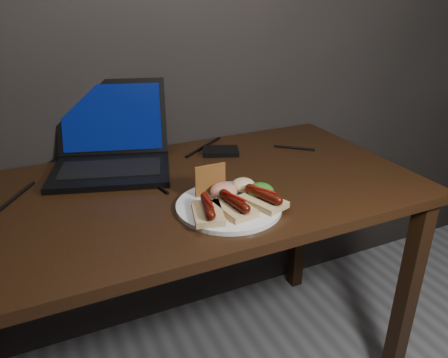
% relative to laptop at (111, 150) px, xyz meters
% --- Properties ---
extents(desk, '(1.40, 0.70, 0.75)m').
position_rel_laptop_xyz_m(desk, '(0.12, -0.23, -0.14)').
color(desk, black).
rests_on(desk, ground).
extents(laptop, '(0.43, 0.41, 0.25)m').
position_rel_laptop_xyz_m(laptop, '(0.00, 0.00, 0.00)').
color(laptop, black).
rests_on(laptop, desk).
extents(hard_drive, '(0.14, 0.12, 0.02)m').
position_rel_laptop_xyz_m(hard_drive, '(0.35, -0.04, -0.05)').
color(hard_drive, black).
rests_on(hard_drive, desk).
extents(desk_cables, '(1.00, 0.36, 0.01)m').
position_rel_laptop_xyz_m(desk_cables, '(0.15, -0.08, -0.05)').
color(desk_cables, black).
rests_on(desk_cables, desk).
extents(plate, '(0.32, 0.32, 0.01)m').
position_rel_laptop_xyz_m(plate, '(0.21, -0.40, -0.05)').
color(plate, silver).
rests_on(plate, desk).
extents(bread_sausage_left, '(0.10, 0.13, 0.04)m').
position_rel_laptop_xyz_m(bread_sausage_left, '(0.14, -0.43, -0.03)').
color(bread_sausage_left, '#DFC983').
rests_on(bread_sausage_left, plate).
extents(bread_sausage_center, '(0.09, 0.12, 0.04)m').
position_rel_laptop_xyz_m(bread_sausage_center, '(0.21, -0.44, -0.03)').
color(bread_sausage_center, '#DFC983').
rests_on(bread_sausage_center, plate).
extents(bread_sausage_right, '(0.10, 0.13, 0.04)m').
position_rel_laptop_xyz_m(bread_sausage_right, '(0.29, -0.44, -0.03)').
color(bread_sausage_right, '#DFC983').
rests_on(bread_sausage_right, plate).
extents(crispbread, '(0.09, 0.01, 0.08)m').
position_rel_laptop_xyz_m(crispbread, '(0.19, -0.33, -0.00)').
color(crispbread, '#955528').
rests_on(crispbread, plate).
extents(salad_greens, '(0.07, 0.07, 0.04)m').
position_rel_laptop_xyz_m(salad_greens, '(0.30, -0.40, -0.02)').
color(salad_greens, '#175310').
rests_on(salad_greens, plate).
extents(salsa_mound, '(0.07, 0.07, 0.04)m').
position_rel_laptop_xyz_m(salsa_mound, '(0.22, -0.36, -0.02)').
color(salsa_mound, '#AA1118').
rests_on(salsa_mound, plate).
extents(coleslaw_mound, '(0.06, 0.06, 0.04)m').
position_rel_laptop_xyz_m(coleslaw_mound, '(0.28, -0.35, -0.03)').
color(coleslaw_mound, beige).
rests_on(coleslaw_mound, plate).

